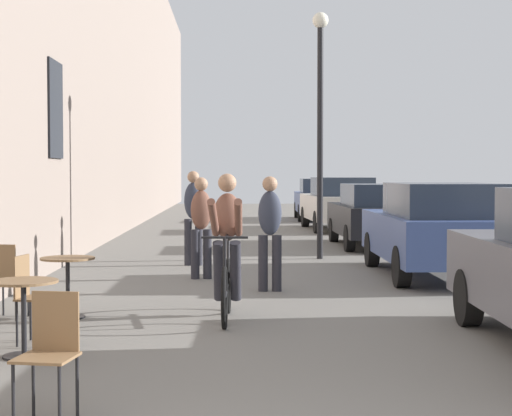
# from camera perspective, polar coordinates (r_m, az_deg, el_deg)

# --- Properties ---
(building_facade_left) EXTENTS (0.54, 68.00, 10.07)m
(building_facade_left) POSITION_cam_1_polar(r_m,az_deg,el_deg) (17.90, -12.71, 12.99)
(building_facade_left) COLOR gray
(building_facade_left) RESTS_ON ground_plane
(cafe_chair_near_toward_wall) EXTENTS (0.44, 0.44, 0.89)m
(cafe_chair_near_toward_wall) POSITION_cam_1_polar(r_m,az_deg,el_deg) (6.07, -13.71, -9.09)
(cafe_chair_near_toward_wall) COLOR black
(cafe_chair_near_toward_wall) RESTS_ON ground_plane
(cafe_table_mid) EXTENTS (0.64, 0.64, 0.72)m
(cafe_table_mid) POSITION_cam_1_polar(r_m,az_deg,el_deg) (8.20, -15.38, -6.10)
(cafe_table_mid) COLOR black
(cafe_table_mid) RESTS_ON ground_plane
(cafe_chair_mid_toward_street) EXTENTS (0.44, 0.44, 0.89)m
(cafe_chair_mid_toward_street) POSITION_cam_1_polar(r_m,az_deg,el_deg) (8.82, -14.88, -5.52)
(cafe_chair_mid_toward_street) COLOR black
(cafe_chair_mid_toward_street) RESTS_ON ground_plane
(cafe_table_far) EXTENTS (0.64, 0.64, 0.72)m
(cafe_table_far) POSITION_cam_1_polar(r_m,az_deg,el_deg) (10.27, -12.57, -4.37)
(cafe_table_far) COLOR black
(cafe_table_far) RESTS_ON ground_plane
(cafe_chair_far_toward_street) EXTENTS (0.45, 0.45, 0.89)m
(cafe_chair_far_toward_street) POSITION_cam_1_polar(r_m,az_deg,el_deg) (10.36, -16.48, -4.38)
(cafe_chair_far_toward_street) COLOR black
(cafe_chair_far_toward_street) RESTS_ON ground_plane
(cyclist_on_bicycle) EXTENTS (0.52, 1.76, 1.74)m
(cyclist_on_bicycle) POSITION_cam_1_polar(r_m,az_deg,el_deg) (10.01, -1.97, -2.83)
(cyclist_on_bicycle) COLOR black
(cyclist_on_bicycle) RESTS_ON ground_plane
(pedestrian_near) EXTENTS (0.35, 0.25, 1.67)m
(pedestrian_near) POSITION_cam_1_polar(r_m,az_deg,el_deg) (12.25, 0.94, -1.26)
(pedestrian_near) COLOR #26262D
(pedestrian_near) RESTS_ON ground_plane
(pedestrian_mid) EXTENTS (0.38, 0.30, 1.65)m
(pedestrian_mid) POSITION_cam_1_polar(r_m,az_deg,el_deg) (13.71, -3.71, -0.93)
(pedestrian_mid) COLOR #26262D
(pedestrian_mid) RESTS_ON ground_plane
(pedestrian_far) EXTENTS (0.35, 0.26, 1.75)m
(pedestrian_far) POSITION_cam_1_polar(r_m,az_deg,el_deg) (15.74, -4.24, -0.28)
(pedestrian_far) COLOR #26262D
(pedestrian_far) RESTS_ON ground_plane
(street_lamp) EXTENTS (0.32, 0.32, 4.90)m
(street_lamp) POSITION_cam_1_polar(r_m,az_deg,el_deg) (16.98, 4.35, 7.06)
(street_lamp) COLOR black
(street_lamp) RESTS_ON ground_plane
(parked_car_second) EXTENTS (1.88, 4.39, 1.55)m
(parked_car_second) POSITION_cam_1_polar(r_m,az_deg,el_deg) (14.29, 12.05, -1.34)
(parked_car_second) COLOR #384C84
(parked_car_second) RESTS_ON ground_plane
(parked_car_third) EXTENTS (1.77, 4.14, 1.47)m
(parked_car_third) POSITION_cam_1_polar(r_m,az_deg,el_deg) (19.85, 8.02, -0.41)
(parked_car_third) COLOR black
(parked_car_third) RESTS_ON ground_plane
(parked_car_fourth) EXTENTS (2.02, 4.53, 1.59)m
(parked_car_fourth) POSITION_cam_1_polar(r_m,az_deg,el_deg) (25.56, 5.64, 0.36)
(parked_car_fourth) COLOR beige
(parked_car_fourth) RESTS_ON ground_plane
(parked_car_fifth) EXTENTS (1.90, 4.30, 1.51)m
(parked_car_fifth) POSITION_cam_1_polar(r_m,az_deg,el_deg) (31.01, 4.40, 0.64)
(parked_car_fifth) COLOR #384C84
(parked_car_fifth) RESTS_ON ground_plane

